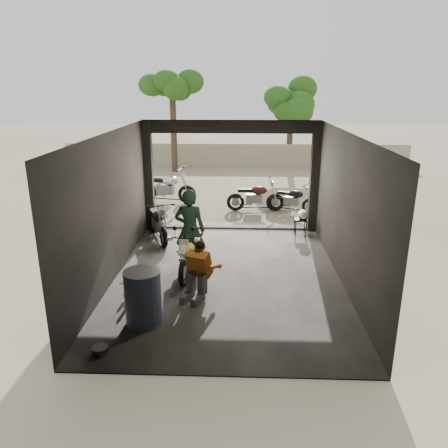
# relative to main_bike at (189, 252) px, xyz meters

# --- Properties ---
(ground) EXTENTS (80.00, 80.00, 0.00)m
(ground) POSITION_rel_main_bike_xyz_m (0.87, -0.16, -0.53)
(ground) COLOR #7A6D56
(ground) RESTS_ON ground
(garage) EXTENTS (7.00, 7.13, 3.20)m
(garage) POSITION_rel_main_bike_xyz_m (0.87, 0.39, 0.75)
(garage) COLOR #2D2B28
(garage) RESTS_ON ground
(boundary_wall) EXTENTS (18.00, 0.30, 1.20)m
(boundary_wall) POSITION_rel_main_bike_xyz_m (0.87, 13.84, 0.07)
(boundary_wall) COLOR gray
(boundary_wall) RESTS_ON ground
(tree_left) EXTENTS (2.20, 2.20, 5.60)m
(tree_left) POSITION_rel_main_bike_xyz_m (-2.13, 12.34, 3.45)
(tree_left) COLOR #382B1E
(tree_left) RESTS_ON ground
(tree_right) EXTENTS (2.20, 2.20, 5.00)m
(tree_right) POSITION_rel_main_bike_xyz_m (3.67, 13.84, 3.03)
(tree_right) COLOR #382B1E
(tree_right) RESTS_ON ground
(main_bike) EXTENTS (0.81, 1.66, 1.07)m
(main_bike) POSITION_rel_main_bike_xyz_m (0.00, 0.00, 0.00)
(main_bike) COLOR #E5E8C4
(main_bike) RESTS_ON ground
(left_bike) EXTENTS (1.28, 1.80, 1.13)m
(left_bike) POSITION_rel_main_bike_xyz_m (-1.13, 2.31, 0.03)
(left_bike) COLOR black
(left_bike) RESTS_ON ground
(outside_bike_a) EXTENTS (2.03, 1.13, 1.30)m
(outside_bike_a) POSITION_rel_main_bike_xyz_m (-1.53, 6.30, 0.12)
(outside_bike_a) COLOR black
(outside_bike_a) RESTS_ON ground
(outside_bike_b) EXTENTS (1.72, 0.74, 1.15)m
(outside_bike_b) POSITION_rel_main_bike_xyz_m (1.65, 5.31, 0.04)
(outside_bike_b) COLOR #42130F
(outside_bike_b) RESTS_ON ground
(outside_bike_c) EXTENTS (1.63, 1.19, 1.02)m
(outside_bike_c) POSITION_rel_main_bike_xyz_m (2.91, 5.21, -0.02)
(outside_bike_c) COLOR black
(outside_bike_c) RESTS_ON ground
(rider) EXTENTS (0.74, 0.53, 1.92)m
(rider) POSITION_rel_main_bike_xyz_m (-0.01, 0.32, 0.43)
(rider) COLOR black
(rider) RESTS_ON ground
(mechanic) EXTENTS (0.84, 0.95, 1.14)m
(mechanic) POSITION_rel_main_bike_xyz_m (0.28, -1.17, 0.04)
(mechanic) COLOR #C4691A
(mechanic) RESTS_ON ground
(stool) EXTENTS (0.35, 0.35, 0.49)m
(stool) POSITION_rel_main_bike_xyz_m (2.87, 2.84, -0.12)
(stool) COLOR black
(stool) RESTS_ON ground
(helmet) EXTENTS (0.37, 0.38, 0.29)m
(helmet) POSITION_rel_main_bike_xyz_m (2.92, 2.78, 0.10)
(helmet) COLOR white
(helmet) RESTS_ON stool
(oil_drum) EXTENTS (0.81, 0.81, 1.01)m
(oil_drum) POSITION_rel_main_bike_xyz_m (-0.58, -2.17, -0.03)
(oil_drum) COLOR #455673
(oil_drum) RESTS_ON ground
(sign_post) EXTENTS (0.73, 0.08, 2.19)m
(sign_post) POSITION_rel_main_bike_xyz_m (4.62, 4.84, 0.93)
(sign_post) COLOR black
(sign_post) RESTS_ON ground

